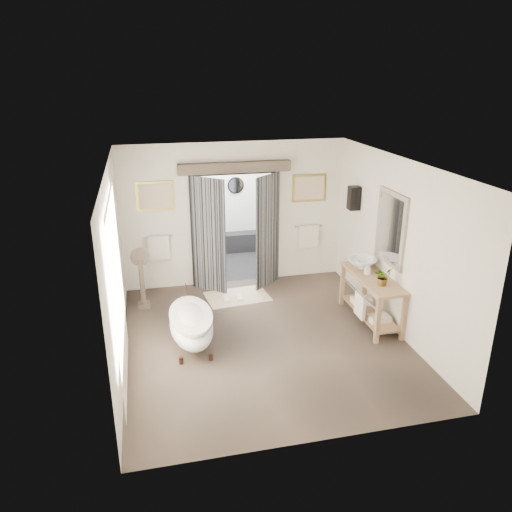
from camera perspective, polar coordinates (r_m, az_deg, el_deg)
name	(u,v)px	position (r m, az deg, el deg)	size (l,w,h in m)	color
ground_plane	(264,339)	(8.38, 0.94, -9.45)	(5.00, 5.00, 0.00)	brown
room_shell	(265,235)	(7.50, 0.99, 2.44)	(4.52, 5.02, 2.91)	silver
shower_room	(223,220)	(11.64, -3.78, 4.12)	(2.22, 2.01, 2.51)	black
back_wall_dressing	(236,211)	(9.87, -2.25, 5.11)	(3.82, 0.69, 2.52)	black
clawfoot_tub	(191,324)	(8.12, -7.41, -7.73)	(0.68, 1.53, 0.75)	#3B271D
vanity	(370,295)	(8.93, 12.94, -4.38)	(0.57, 1.60, 0.85)	tan
pedestal_mirror	(142,282)	(9.45, -12.89, -2.93)	(0.35, 0.23, 1.18)	brown
rug	(237,296)	(9.83, -2.13, -4.65)	(1.20, 0.80, 0.01)	beige
slippers	(233,298)	(9.69, -2.65, -4.82)	(0.38, 0.28, 0.05)	white
basin	(362,263)	(9.11, 12.03, -0.82)	(0.53, 0.53, 0.18)	white
plant	(383,276)	(8.45, 14.28, -2.28)	(0.28, 0.24, 0.31)	gray
soap_bottle_a	(367,269)	(8.86, 12.61, -1.44)	(0.09, 0.09, 0.20)	gray
soap_bottle_b	(356,261)	(9.20, 11.37, -0.51)	(0.15, 0.15, 0.19)	gray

